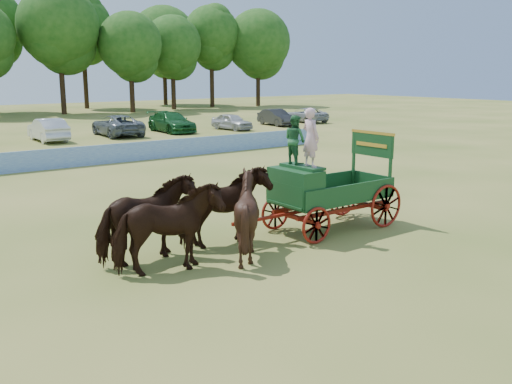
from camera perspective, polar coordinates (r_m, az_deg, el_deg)
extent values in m
plane|color=#A4904A|center=(18.94, 14.51, -3.42)|extent=(160.00, 160.00, 0.00)
imported|color=black|center=(14.12, -8.87, -3.69)|extent=(2.85, 1.71, 2.25)
imported|color=black|center=(15.07, -10.85, -2.76)|extent=(2.78, 1.48, 2.25)
imported|color=black|center=(15.34, -0.94, -2.27)|extent=(2.34, 2.15, 2.26)
imported|color=black|center=(16.22, -3.22, -1.51)|extent=(2.71, 1.30, 2.25)
cube|color=maroon|center=(17.22, 3.93, -2.53)|extent=(0.12, 2.00, 0.12)
cube|color=maroon|center=(19.26, 10.71, -1.15)|extent=(0.12, 2.00, 0.12)
cube|color=maroon|center=(17.80, 8.75, -1.76)|extent=(3.80, 0.10, 0.12)
cube|color=maroon|center=(18.56, 6.33, -1.13)|extent=(3.80, 0.10, 0.12)
cube|color=maroon|center=(16.62, 1.58, -2.50)|extent=(2.80, 0.09, 0.09)
cube|color=#164420|center=(18.12, 7.54, -0.58)|extent=(3.80, 1.80, 0.10)
cube|color=#164420|center=(17.45, 9.59, -0.12)|extent=(3.80, 0.06, 0.55)
cube|color=#164420|center=(18.68, 5.68, 0.79)|extent=(3.80, 0.06, 0.55)
cube|color=#164420|center=(19.40, 11.55, 1.02)|extent=(0.06, 1.80, 0.55)
cube|color=#164420|center=(17.00, 3.97, 0.57)|extent=(0.85, 1.70, 1.05)
cube|color=#164420|center=(17.06, 4.64, 2.54)|extent=(0.55, 1.50, 0.08)
cube|color=#164420|center=(16.80, 2.98, -0.25)|extent=(0.10, 1.60, 0.65)
cube|color=#164420|center=(16.98, 3.44, -1.17)|extent=(0.55, 1.60, 0.06)
cube|color=#164420|center=(18.71, 13.29, 2.57)|extent=(0.08, 0.08, 1.80)
cube|color=#164420|center=(19.76, 9.74, 3.20)|extent=(0.08, 0.08, 1.80)
cube|color=#164420|center=(19.14, 11.54, 4.67)|extent=(0.07, 1.75, 0.75)
cube|color=gold|center=(19.10, 11.59, 5.86)|extent=(0.08, 1.80, 0.09)
cube|color=gold|center=(19.11, 11.46, 4.66)|extent=(0.02, 1.30, 0.12)
torus|color=maroon|center=(16.55, 6.07, -3.35)|extent=(1.09, 0.09, 1.09)
torus|color=maroon|center=(17.94, 1.94, -2.08)|extent=(1.09, 0.09, 1.09)
torus|color=maroon|center=(18.63, 12.87, -1.38)|extent=(1.39, 0.09, 1.39)
torus|color=maroon|center=(19.87, 8.70, -0.38)|extent=(1.39, 0.09, 1.39)
imported|color=#E1ACC0|center=(16.68, 5.49, 5.44)|extent=(0.41, 0.63, 1.72)
imported|color=#256335|center=(17.22, 3.91, 5.25)|extent=(0.56, 0.72, 1.47)
cube|color=#204BB0|center=(32.51, -12.22, 3.95)|extent=(26.00, 0.08, 1.05)
imported|color=silver|center=(43.61, -20.07, 5.86)|extent=(1.84, 4.99, 1.63)
imported|color=slate|center=(45.79, -13.71, 6.49)|extent=(3.08, 5.99, 1.62)
imported|color=#144C1E|center=(47.76, -8.45, 6.93)|extent=(2.53, 5.73, 1.64)
imported|color=#B2B2B7|center=(49.20, -2.44, 7.05)|extent=(2.09, 4.26, 1.40)
imported|color=#262628|center=(53.20, 2.05, 7.47)|extent=(2.08, 4.66, 1.49)
imported|color=#999EA5|center=(56.86, 4.95, 7.68)|extent=(2.61, 5.17, 1.40)
cylinder|color=#382314|center=(70.89, -18.76, 9.57)|extent=(0.60, 0.60, 5.44)
sphere|color=#184913|center=(71.04, -19.17, 15.46)|extent=(9.17, 9.17, 9.17)
cylinder|color=#382314|center=(71.88, -12.28, 9.54)|extent=(0.60, 0.60, 4.42)
sphere|color=#184913|center=(71.90, -12.50, 14.27)|extent=(7.66, 7.66, 7.66)
cylinder|color=#382314|center=(76.84, -8.25, 9.86)|extent=(0.60, 0.60, 4.51)
sphere|color=#184913|center=(76.87, -8.39, 14.38)|extent=(7.53, 7.53, 7.53)
cylinder|color=#382314|center=(81.50, -4.42, 10.39)|extent=(0.60, 0.60, 5.43)
sphere|color=#184913|center=(81.63, -4.50, 15.50)|extent=(7.74, 7.74, 7.74)
cylinder|color=#382314|center=(83.74, 0.21, 10.29)|extent=(0.60, 0.60, 4.92)
sphere|color=#184913|center=(83.81, 0.21, 14.81)|extent=(9.16, 9.16, 9.16)
cylinder|color=#382314|center=(81.17, -16.66, 10.10)|extent=(0.60, 0.60, 5.92)
sphere|color=#184913|center=(81.37, -17.01, 15.68)|extent=(7.70, 7.70, 7.70)
cylinder|color=#382314|center=(87.71, -9.07, 10.29)|extent=(0.60, 0.60, 5.14)
sphere|color=#184913|center=(87.80, -9.22, 14.79)|extent=(9.92, 9.92, 9.92)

